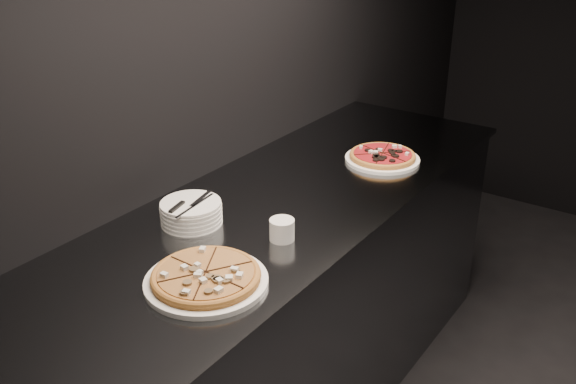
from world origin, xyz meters
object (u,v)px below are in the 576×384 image
Objects in this scene: counter at (275,315)px; plate_stack at (191,213)px; ramekin at (282,229)px; cutlery at (189,204)px; pizza_mushroom at (206,277)px; pizza_tomato at (382,157)px.

counter is 0.58m from plate_stack.
ramekin is at bearing -48.05° from counter.
pizza_mushroom is at bearing -52.89° from cutlery.
pizza_tomato is (0.12, 0.57, 0.48)m from counter.
cutlery is 0.31m from ramekin.
pizza_mushroom is at bearing -74.83° from counter.
pizza_mushroom is 1.61× the size of cutlery.
cutlery reaches higher than pizza_mushroom.
counter is 0.71m from pizza_mushroom.
counter is at bearing 131.95° from ramekin.
counter is at bearing 105.17° from pizza_mushroom.
counter is at bearing 60.96° from plate_stack.
plate_stack reaches higher than pizza_tomato.
pizza_tomato is 0.87m from plate_stack.
pizza_mushroom is 0.32m from ramekin.
plate_stack is at bearing -165.69° from ramekin.
plate_stack is 0.32m from ramekin.
pizza_mushroom reaches higher than pizza_tomato.
pizza_tomato is 1.64× the size of plate_stack.
pizza_tomato is at bearing 78.11° from counter.
plate_stack is at bearing -107.63° from pizza_tomato.
counter is 0.76m from pizza_tomato.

